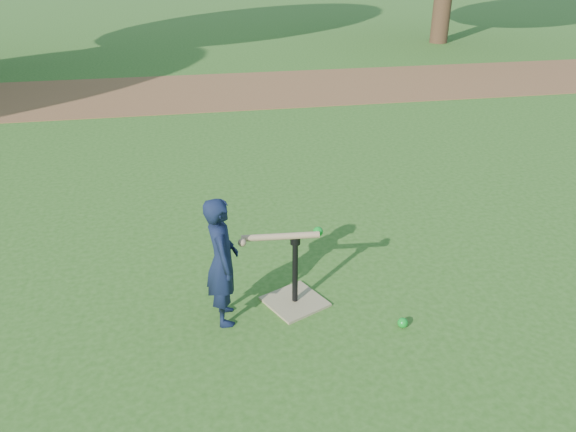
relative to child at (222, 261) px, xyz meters
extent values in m
plane|color=#285116|center=(0.66, -0.14, -0.52)|extent=(80.00, 80.00, 0.00)
cube|color=brown|center=(0.66, 7.36, -0.51)|extent=(24.00, 3.00, 0.01)
imported|color=black|center=(0.00, 0.00, 0.00)|extent=(0.26, 0.39, 1.04)
sphere|color=#0C891E|center=(1.33, -0.37, -0.48)|extent=(0.08, 0.08, 0.08)
cube|color=#91815C|center=(0.58, 0.10, -0.51)|extent=(0.57, 0.57, 0.02)
cylinder|color=black|center=(0.58, 0.10, -0.22)|extent=(0.05, 0.05, 0.55)
cylinder|color=black|center=(0.58, 0.10, 0.07)|extent=(0.08, 0.08, 0.06)
cylinder|color=#A1825E|center=(0.46, 0.08, 0.12)|extent=(0.60, 0.10, 0.05)
sphere|color=#A1825E|center=(0.16, 0.04, 0.12)|extent=(0.06, 0.06, 0.06)
sphere|color=#0C891E|center=(0.76, 0.11, 0.12)|extent=(0.08, 0.08, 0.08)
camera|label=1|loc=(-0.19, -3.64, 2.17)|focal=35.00mm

